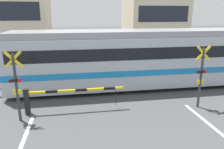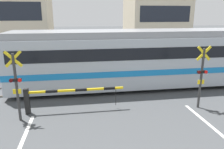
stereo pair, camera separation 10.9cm
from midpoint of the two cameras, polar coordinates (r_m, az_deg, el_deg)
rail_track_near at (r=12.66m, az=-1.28°, el=-4.26°), size 50.00×0.10×0.08m
rail_track_far at (r=14.00m, az=-2.09°, el=-2.29°), size 50.00×0.10×0.08m
commuter_train at (r=13.36m, az=8.22°, el=4.59°), size 15.43×3.06×3.42m
crossing_barrier_near at (r=10.15m, az=-14.57°, el=-5.31°), size 4.44×0.20×1.19m
crossing_barrier_far at (r=16.53m, az=6.09°, el=3.14°), size 4.44×0.20×1.19m
crossing_signal_left at (r=9.60m, az=-23.46°, el=-2.10°), size 0.68×0.15×2.96m
crossing_signal_right at (r=10.87m, az=22.60°, el=-0.04°), size 0.68×0.15×2.96m
pedestrian at (r=19.71m, az=0.44°, el=5.57°), size 0.38×0.22×1.60m
building_left_of_street at (r=25.06m, az=-22.29°, el=14.02°), size 5.65×5.74×8.30m
building_right_of_street at (r=26.05m, az=11.35°, el=14.39°), size 6.29×5.74×7.87m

